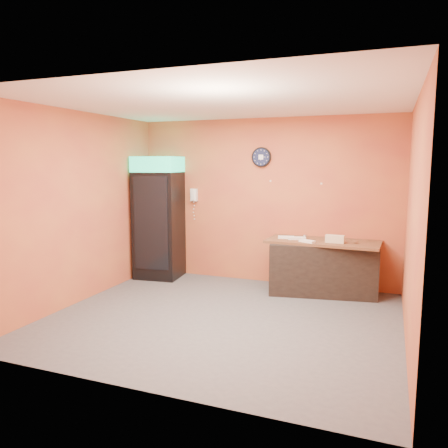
% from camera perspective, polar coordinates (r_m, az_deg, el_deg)
% --- Properties ---
extents(floor, '(4.50, 4.50, 0.00)m').
position_cam_1_polar(floor, '(5.94, -0.19, -12.23)').
color(floor, '#47474C').
rests_on(floor, ground).
extents(back_wall, '(4.50, 0.02, 2.80)m').
position_cam_1_polar(back_wall, '(7.50, 5.33, 2.96)').
color(back_wall, '#C16D36').
rests_on(back_wall, floor).
extents(left_wall, '(0.02, 4.00, 2.80)m').
position_cam_1_polar(left_wall, '(6.75, -18.31, 2.04)').
color(left_wall, '#C16D36').
rests_on(left_wall, floor).
extents(right_wall, '(0.02, 4.00, 2.80)m').
position_cam_1_polar(right_wall, '(5.24, 23.39, 0.18)').
color(right_wall, '#C16D36').
rests_on(right_wall, floor).
extents(ceiling, '(4.50, 4.00, 0.02)m').
position_cam_1_polar(ceiling, '(5.62, -0.21, 15.63)').
color(ceiling, white).
rests_on(ceiling, back_wall).
extents(beverage_cooler, '(0.83, 0.84, 2.16)m').
position_cam_1_polar(beverage_cooler, '(7.89, -8.60, 0.64)').
color(beverage_cooler, black).
rests_on(beverage_cooler, floor).
extents(prep_counter, '(1.72, 0.98, 0.81)m').
position_cam_1_polar(prep_counter, '(7.10, 12.70, -5.64)').
color(prep_counter, black).
rests_on(prep_counter, floor).
extents(wall_clock, '(0.33, 0.06, 0.33)m').
position_cam_1_polar(wall_clock, '(7.46, 4.90, 8.70)').
color(wall_clock, black).
rests_on(wall_clock, back_wall).
extents(wall_phone, '(0.12, 0.11, 0.22)m').
position_cam_1_polar(wall_phone, '(7.90, -3.96, 3.81)').
color(wall_phone, white).
rests_on(wall_phone, back_wall).
extents(butcher_paper, '(1.75, 0.85, 0.04)m').
position_cam_1_polar(butcher_paper, '(7.01, 12.81, -2.27)').
color(butcher_paper, brown).
rests_on(butcher_paper, prep_counter).
extents(sub_roll_stack, '(0.28, 0.11, 0.12)m').
position_cam_1_polar(sub_roll_stack, '(6.83, 14.28, -1.91)').
color(sub_roll_stack, beige).
rests_on(sub_roll_stack, butcher_paper).
extents(wrapped_sandwich_left, '(0.30, 0.19, 0.04)m').
position_cam_1_polar(wrapped_sandwich_left, '(7.01, 9.49, -1.85)').
color(wrapped_sandwich_left, white).
rests_on(wrapped_sandwich_left, butcher_paper).
extents(wrapped_sandwich_mid, '(0.27, 0.20, 0.04)m').
position_cam_1_polar(wrapped_sandwich_mid, '(6.79, 10.81, -2.23)').
color(wrapped_sandwich_mid, white).
rests_on(wrapped_sandwich_mid, butcher_paper).
extents(wrapped_sandwich_right, '(0.27, 0.16, 0.04)m').
position_cam_1_polar(wrapped_sandwich_right, '(7.08, 8.12, -1.73)').
color(wrapped_sandwich_right, white).
rests_on(wrapped_sandwich_right, butcher_paper).
extents(kitchen_tool, '(0.06, 0.06, 0.06)m').
position_cam_1_polar(kitchen_tool, '(7.11, 10.54, -1.64)').
color(kitchen_tool, silver).
rests_on(kitchen_tool, butcher_paper).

